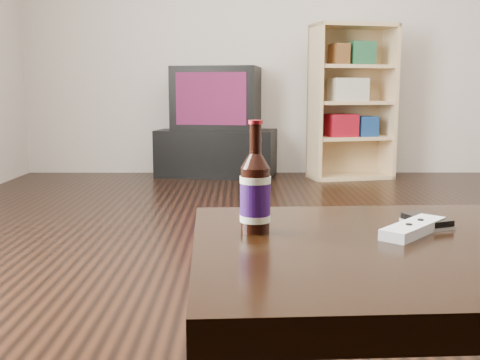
{
  "coord_description": "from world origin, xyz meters",
  "views": [
    {
      "loc": [
        -0.64,
        -1.94,
        0.71
      ],
      "look_at": [
        -0.64,
        -0.86,
        0.54
      ],
      "focal_mm": 42.0,
      "sensor_mm": 36.0,
      "label": 1
    }
  ],
  "objects_px": {
    "tv_stand": "(217,153)",
    "remote": "(413,228)",
    "bookshelf": "(350,100)",
    "phone": "(427,221)",
    "tv": "(216,98)",
    "beer_bottle": "(255,193)"
  },
  "relations": [
    {
      "from": "tv_stand",
      "to": "remote",
      "type": "relative_size",
      "value": 5.58
    },
    {
      "from": "tv_stand",
      "to": "bookshelf",
      "type": "xyz_separation_m",
      "value": [
        1.1,
        -0.14,
        0.45
      ]
    },
    {
      "from": "phone",
      "to": "bookshelf",
      "type": "bearing_deg",
      "value": 60.2
    },
    {
      "from": "tv",
      "to": "remote",
      "type": "height_order",
      "value": "tv"
    },
    {
      "from": "bookshelf",
      "to": "beer_bottle",
      "type": "xyz_separation_m",
      "value": [
        -0.88,
        -3.55,
        -0.14
      ]
    },
    {
      "from": "tv",
      "to": "beer_bottle",
      "type": "relative_size",
      "value": 3.47
    },
    {
      "from": "phone",
      "to": "beer_bottle",
      "type": "bearing_deg",
      "value": 167.51
    },
    {
      "from": "beer_bottle",
      "to": "phone",
      "type": "xyz_separation_m",
      "value": [
        0.36,
        0.06,
        -0.07
      ]
    },
    {
      "from": "tv",
      "to": "tv_stand",
      "type": "bearing_deg",
      "value": 90.0
    },
    {
      "from": "beer_bottle",
      "to": "phone",
      "type": "relative_size",
      "value": 1.82
    },
    {
      "from": "phone",
      "to": "tv",
      "type": "bearing_deg",
      "value": 77.73
    },
    {
      "from": "tv_stand",
      "to": "beer_bottle",
      "type": "distance_m",
      "value": 3.71
    },
    {
      "from": "phone",
      "to": "remote",
      "type": "relative_size",
      "value": 0.69
    },
    {
      "from": "tv",
      "to": "beer_bottle",
      "type": "bearing_deg",
      "value": -76.75
    },
    {
      "from": "tv_stand",
      "to": "phone",
      "type": "relative_size",
      "value": 8.05
    },
    {
      "from": "bookshelf",
      "to": "phone",
      "type": "bearing_deg",
      "value": -110.88
    },
    {
      "from": "bookshelf",
      "to": "phone",
      "type": "xyz_separation_m",
      "value": [
        -0.52,
        -3.5,
        -0.21
      ]
    },
    {
      "from": "bookshelf",
      "to": "beer_bottle",
      "type": "height_order",
      "value": "bookshelf"
    },
    {
      "from": "bookshelf",
      "to": "remote",
      "type": "relative_size",
      "value": 7.08
    },
    {
      "from": "tv_stand",
      "to": "beer_bottle",
      "type": "xyz_separation_m",
      "value": [
        0.22,
        -3.69,
        0.31
      ]
    },
    {
      "from": "tv",
      "to": "phone",
      "type": "relative_size",
      "value": 6.3
    },
    {
      "from": "beer_bottle",
      "to": "remote",
      "type": "xyz_separation_m",
      "value": [
        0.31,
        -0.01,
        -0.07
      ]
    }
  ]
}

